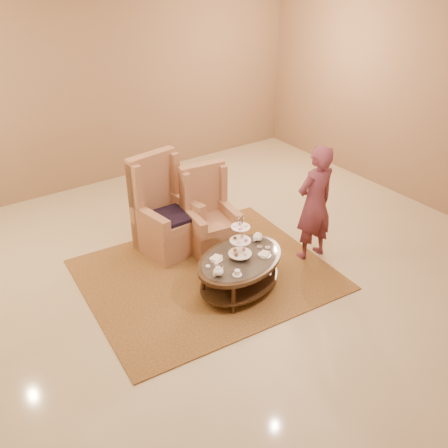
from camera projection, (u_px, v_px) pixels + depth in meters
ground at (233, 283)px, 6.61m from camera, size 8.00×8.00×0.00m
ceiling at (233, 283)px, 6.61m from camera, size 8.00×8.00×0.02m
wall_back at (100, 87)px, 8.60m from camera, size 8.00×0.04×3.50m
wall_right at (444, 103)px, 7.71m from camera, size 0.04×8.00×3.50m
rug at (206, 274)px, 6.76m from camera, size 3.33×2.84×0.02m
tea_table at (240, 264)px, 6.31m from camera, size 1.50×1.24×1.08m
armchair_left at (164, 219)px, 7.15m from camera, size 0.87×0.90×1.41m
armchair_right at (209, 221)px, 7.21m from camera, size 0.75×0.77×1.24m
person at (315, 204)px, 6.77m from camera, size 0.62×0.41×1.68m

